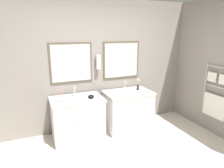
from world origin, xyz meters
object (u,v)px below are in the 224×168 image
amenity_bowl (91,96)px  flower_vase (138,85)px  toiletry_bottle (61,98)px  vanity_right (129,111)px  vanity_left (78,119)px

amenity_bowl → flower_vase: 1.07m
toiletry_bottle → amenity_bowl: (0.54, 0.00, -0.04)m
vanity_right → amenity_bowl: (-0.81, -0.06, 0.42)m
vanity_left → vanity_right: 1.05m
vanity_left → flower_vase: 1.39m
vanity_right → toiletry_bottle: bearing=-177.3°
vanity_right → flower_vase: bearing=17.8°
vanity_left → vanity_right: size_ratio=1.00×
vanity_left → amenity_bowl: size_ratio=8.19×
vanity_right → amenity_bowl: 0.91m
vanity_left → amenity_bowl: (0.25, -0.06, 0.42)m
flower_vase → toiletry_bottle: bearing=-174.9°
vanity_left → flower_vase: (1.30, 0.08, 0.49)m
vanity_right → flower_vase: 0.55m
toiletry_bottle → amenity_bowl: bearing=0.3°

